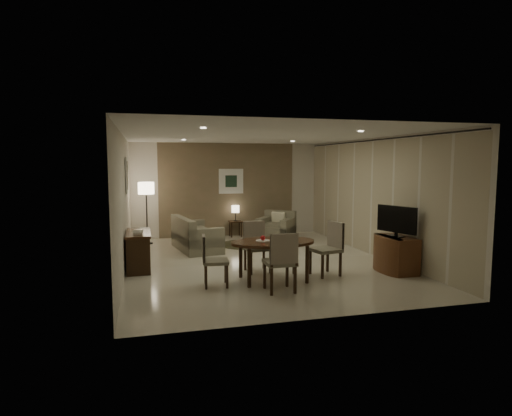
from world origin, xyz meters
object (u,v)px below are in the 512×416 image
object	(u,v)px
armchair	(276,226)
chair_near	(280,261)
sofa	(197,233)
dining_table	(273,261)
chair_right	(325,249)
console_desk	(139,251)
side_table	(236,229)
floor_lamp	(147,213)
chair_left	(216,261)
chair_far	(258,247)
tv_cabinet	(396,254)

from	to	relation	value
armchair	chair_near	bearing A→B (deg)	-68.22
sofa	dining_table	bearing A→B (deg)	-171.95
chair_near	armchair	world-z (taller)	chair_near
chair_right	sofa	world-z (taller)	chair_right
console_desk	dining_table	distance (m)	2.80
chair_right	console_desk	bearing A→B (deg)	-123.74
side_table	floor_lamp	distance (m)	2.60
chair_left	chair_near	bearing A→B (deg)	-113.79
chair_near	chair_right	bearing A→B (deg)	-146.90
dining_table	floor_lamp	distance (m)	4.79
chair_near	side_table	size ratio (longest dim) A/B	2.19
chair_far	chair_right	bearing A→B (deg)	-29.43
chair_near	sofa	bearing A→B (deg)	-76.39
dining_table	armchair	xyz separation A→B (m)	(1.25, 3.84, 0.04)
side_table	chair_near	bearing A→B (deg)	-94.12
dining_table	side_table	size ratio (longest dim) A/B	3.36
chair_left	chair_right	size ratio (longest dim) A/B	0.88
sofa	chair_left	bearing A→B (deg)	169.27
chair_right	side_table	xyz separation A→B (m)	(-0.76, 4.64, -0.28)
floor_lamp	chair_left	bearing A→B (deg)	-75.46
chair_far	floor_lamp	xyz separation A→B (m)	(-2.07, 3.57, 0.33)
tv_cabinet	chair_right	xyz separation A→B (m)	(-1.46, 0.11, 0.15)
chair_far	console_desk	bearing A→B (deg)	156.63
tv_cabinet	chair_far	world-z (taller)	chair_far
console_desk	sofa	size ratio (longest dim) A/B	0.70
dining_table	side_table	bearing A→B (deg)	86.37
console_desk	side_table	bearing A→B (deg)	50.58
tv_cabinet	sofa	distance (m)	4.74
chair_left	console_desk	bearing A→B (deg)	45.93
chair_far	side_table	world-z (taller)	chair_far
chair_far	chair_left	bearing A→B (deg)	-144.72
tv_cabinet	chair_near	xyz separation A→B (m)	(-2.61, -0.64, 0.15)
chair_near	sofa	world-z (taller)	chair_near
dining_table	chair_near	size ratio (longest dim) A/B	1.53
chair_far	chair_near	bearing A→B (deg)	-92.32
chair_left	floor_lamp	bearing A→B (deg)	20.78
tv_cabinet	chair_far	size ratio (longest dim) A/B	0.92
console_desk	chair_left	world-z (taller)	chair_left
dining_table	chair_near	xyz separation A→B (m)	(-0.09, -0.66, 0.14)
tv_cabinet	chair_far	xyz separation A→B (m)	(-2.63, 0.68, 0.14)
chair_left	side_table	world-z (taller)	chair_left
sofa	armchair	world-z (taller)	sofa
chair_near	chair_right	size ratio (longest dim) A/B	0.99
console_desk	chair_left	xyz separation A→B (m)	(1.31, -1.58, 0.07)
chair_near	sofa	distance (m)	3.91
chair_far	floor_lamp	distance (m)	4.14
console_desk	side_table	size ratio (longest dim) A/B	2.62
dining_table	chair_right	xyz separation A→B (m)	(1.06, 0.09, 0.14)
dining_table	chair_far	xyz separation A→B (m)	(-0.11, 0.66, 0.13)
chair_left	armchair	distance (m)	4.57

